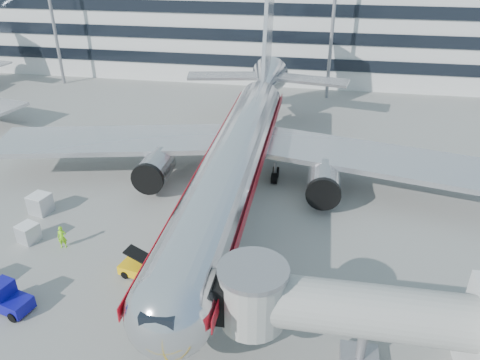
% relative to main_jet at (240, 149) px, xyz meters
% --- Properties ---
extents(ground, '(180.00, 180.00, 0.00)m').
position_rel_main_jet_xyz_m(ground, '(0.00, -11.72, -4.23)').
color(ground, gray).
rests_on(ground, ground).
extents(lead_in_line, '(0.25, 70.00, 0.01)m').
position_rel_main_jet_xyz_m(lead_in_line, '(0.00, -1.72, -4.23)').
color(lead_in_line, '#E7B10C').
rests_on(lead_in_line, ground).
extents(main_jet, '(50.95, 48.70, 16.06)m').
position_rel_main_jet_xyz_m(main_jet, '(0.00, 0.00, 0.00)').
color(main_jet, silver).
rests_on(main_jet, ground).
extents(jet_bridge, '(17.80, 4.50, 7.00)m').
position_rel_main_jet_xyz_m(jet_bridge, '(12.18, -19.72, -0.36)').
color(jet_bridge, silver).
rests_on(jet_bridge, ground).
extents(terminal, '(150.00, 24.25, 15.60)m').
position_rel_main_jet_xyz_m(terminal, '(0.00, 46.23, 3.57)').
color(terminal, silver).
rests_on(terminal, ground).
extents(belt_loader, '(4.68, 2.45, 2.18)m').
position_rel_main_jet_xyz_m(belt_loader, '(-4.22, -14.38, -3.62)').
color(belt_loader, '#F7B60A').
rests_on(belt_loader, ground).
extents(baggage_tug, '(3.06, 2.33, 2.07)m').
position_rel_main_jet_xyz_m(baggage_tug, '(-12.24, -19.07, -3.33)').
color(baggage_tug, '#0D0C87').
rests_on(baggage_tug, ground).
extents(cargo_container_left, '(1.83, 1.83, 1.52)m').
position_rel_main_jet_xyz_m(cargo_container_left, '(-15.39, -11.68, -3.47)').
color(cargo_container_left, silver).
rests_on(cargo_container_left, ground).
extents(cargo_container_right, '(1.96, 1.96, 1.75)m').
position_rel_main_jet_xyz_m(cargo_container_right, '(-16.80, -7.48, -3.35)').
color(cargo_container_right, silver).
rests_on(cargo_container_right, ground).
extents(ramp_worker, '(0.81, 0.65, 1.91)m').
position_rel_main_jet_xyz_m(ramp_worker, '(-12.21, -12.02, -3.28)').
color(ramp_worker, '#87EE19').
rests_on(ramp_worker, ground).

